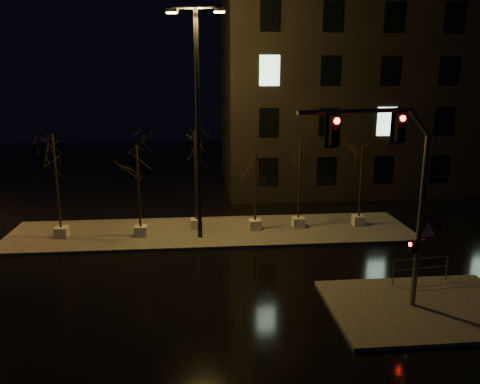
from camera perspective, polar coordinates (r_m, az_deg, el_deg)
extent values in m
plane|color=black|center=(20.37, -2.81, -10.44)|extent=(90.00, 90.00, 0.00)
cube|color=#46423E|center=(25.93, -3.41, -4.87)|extent=(22.00, 5.00, 0.15)
cube|color=#46423E|center=(19.06, 21.51, -12.98)|extent=(7.00, 5.00, 0.15)
cube|color=black|center=(39.44, 17.02, 11.93)|extent=(25.00, 12.00, 15.00)
cube|color=beige|center=(26.50, -20.94, -4.58)|extent=(0.65, 0.65, 0.55)
cylinder|color=black|center=(25.81, -21.46, 1.18)|extent=(0.11, 0.11, 4.90)
cube|color=beige|center=(25.46, -12.00, -4.68)|extent=(0.65, 0.65, 0.55)
cylinder|color=black|center=(24.82, -12.27, 0.63)|extent=(0.11, 0.11, 4.29)
cube|color=beige|center=(26.25, -5.30, -3.87)|extent=(0.65, 0.65, 0.55)
cylinder|color=black|center=(25.57, -5.43, 1.91)|extent=(0.11, 0.11, 4.85)
cube|color=beige|center=(26.01, 1.86, -3.99)|extent=(0.65, 0.65, 0.55)
cylinder|color=black|center=(25.44, 1.89, 0.62)|extent=(0.11, 0.11, 3.74)
cube|color=beige|center=(26.61, 7.12, -3.67)|extent=(0.65, 0.65, 0.55)
cylinder|color=black|center=(26.01, 7.27, 1.36)|extent=(0.11, 0.11, 4.23)
cube|color=beige|center=(27.60, 14.24, -3.36)|extent=(0.65, 0.65, 0.55)
cylinder|color=black|center=(27.03, 14.52, 1.27)|extent=(0.11, 0.11, 4.01)
cylinder|color=slate|center=(17.84, 21.08, -3.62)|extent=(0.19, 0.19, 6.29)
cylinder|color=slate|center=(15.23, 14.04, 9.53)|extent=(4.06, 1.35, 0.15)
cube|color=black|center=(16.34, 18.85, 7.44)|extent=(0.37, 0.31, 0.94)
cube|color=black|center=(14.82, 11.39, 7.33)|extent=(0.37, 0.31, 0.94)
cube|color=black|center=(17.94, 20.30, -6.28)|extent=(0.28, 0.25, 0.47)
cone|color=red|center=(18.11, 21.84, -4.48)|extent=(1.05, 0.35, 1.09)
sphere|color=#FF0C07|center=(17.16, 22.16, 8.49)|extent=(0.19, 0.19, 0.19)
cylinder|color=black|center=(23.71, -5.15, 7.68)|extent=(0.23, 0.23, 11.42)
cylinder|color=black|center=(23.80, -5.46, 21.48)|extent=(2.49, 0.60, 0.11)
cube|color=#F69D31|center=(24.02, -8.32, 20.92)|extent=(0.62, 0.42, 0.23)
cube|color=#F69D31|center=(23.59, -2.54, 21.18)|extent=(0.62, 0.42, 0.23)
cylinder|color=slate|center=(20.17, 18.17, -9.40)|extent=(0.06, 0.06, 0.99)
cylinder|color=slate|center=(21.44, 23.86, -8.52)|extent=(0.06, 0.06, 0.99)
cylinder|color=slate|center=(20.58, 21.24, -7.54)|extent=(2.41, 0.32, 0.04)
cylinder|color=slate|center=(20.74, 21.14, -8.68)|extent=(2.41, 0.32, 0.04)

